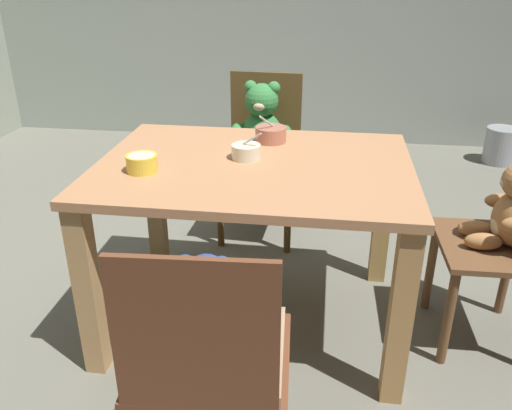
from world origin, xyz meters
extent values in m
cube|color=slate|center=(0.00, 0.00, -0.02)|extent=(5.20, 5.20, 0.04)
cube|color=#B27B51|center=(0.00, 0.00, 0.69)|extent=(1.18, 0.88, 0.03)
cube|color=tan|center=(-0.54, -0.39, 0.34)|extent=(0.07, 0.07, 0.68)
cube|color=#B4834C|center=(0.54, -0.39, 0.34)|extent=(0.07, 0.07, 0.68)
cube|color=tan|center=(-0.54, 0.39, 0.34)|extent=(0.07, 0.07, 0.68)
cube|color=#AF894B|center=(0.54, 0.39, 0.34)|extent=(0.07, 0.07, 0.68)
cube|color=brown|center=(-0.01, -0.75, 0.42)|extent=(0.44, 0.42, 0.02)
cube|color=brown|center=(0.00, -0.94, 0.64)|extent=(0.38, 0.04, 0.41)
cylinder|color=brown|center=(0.16, -0.57, 0.20)|extent=(0.04, 0.04, 0.41)
cylinder|color=brown|center=(-0.20, -0.59, 0.20)|extent=(0.04, 0.04, 0.41)
cube|color=tan|center=(-0.01, -0.75, 0.45)|extent=(0.41, 0.39, 0.04)
ellipsoid|color=navy|center=(0.00, -0.82, 0.57)|extent=(0.18, 0.16, 0.20)
ellipsoid|color=beige|center=(-0.01, -0.77, 0.56)|extent=(0.10, 0.06, 0.12)
sphere|color=navy|center=(0.00, -0.81, 0.71)|extent=(0.12, 0.12, 0.12)
ellipsoid|color=beige|center=(-0.01, -0.77, 0.70)|extent=(0.05, 0.05, 0.04)
sphere|color=navy|center=(0.04, -0.82, 0.76)|extent=(0.05, 0.05, 0.05)
sphere|color=navy|center=(-0.05, -0.82, 0.76)|extent=(0.05, 0.05, 0.05)
ellipsoid|color=navy|center=(0.09, -0.79, 0.59)|extent=(0.06, 0.11, 0.06)
ellipsoid|color=navy|center=(-0.10, -0.80, 0.59)|extent=(0.06, 0.11, 0.06)
ellipsoid|color=navy|center=(0.04, -0.71, 0.50)|extent=(0.07, 0.13, 0.06)
ellipsoid|color=navy|center=(-0.06, -0.72, 0.50)|extent=(0.07, 0.13, 0.06)
cube|color=brown|center=(0.90, 0.00, 0.42)|extent=(0.38, 0.43, 0.02)
cylinder|color=brown|center=(0.74, 0.18, 0.20)|extent=(0.04, 0.04, 0.41)
cylinder|color=brown|center=(0.75, -0.18, 0.20)|extent=(0.04, 0.04, 0.41)
cylinder|color=brown|center=(1.05, 0.19, 0.20)|extent=(0.04, 0.04, 0.41)
ellipsoid|color=beige|center=(0.92, 0.00, 0.53)|extent=(0.06, 0.10, 0.13)
ellipsoid|color=beige|center=(0.91, 0.00, 0.68)|extent=(0.05, 0.05, 0.04)
ellipsoid|color=#A77141|center=(0.94, 0.11, 0.56)|extent=(0.12, 0.06, 0.06)
ellipsoid|color=#A77141|center=(0.86, 0.05, 0.46)|extent=(0.14, 0.07, 0.06)
ellipsoid|color=#A77141|center=(0.86, -0.05, 0.46)|extent=(0.14, 0.07, 0.06)
cube|color=brown|center=(-0.08, 0.75, 0.42)|extent=(0.44, 0.40, 0.02)
cube|color=brown|center=(-0.07, 0.93, 0.65)|extent=(0.39, 0.04, 0.44)
cylinder|color=brown|center=(-0.27, 0.60, 0.20)|extent=(0.04, 0.04, 0.41)
cylinder|color=brown|center=(0.09, 0.58, 0.20)|extent=(0.04, 0.04, 0.41)
cylinder|color=brown|center=(-0.25, 0.92, 0.20)|extent=(0.04, 0.04, 0.41)
cylinder|color=brown|center=(0.11, 0.90, 0.20)|extent=(0.04, 0.04, 0.41)
ellipsoid|color=#37803F|center=(-0.08, 0.82, 0.56)|extent=(0.23, 0.20, 0.25)
ellipsoid|color=beige|center=(-0.08, 0.76, 0.54)|extent=(0.12, 0.07, 0.15)
sphere|color=#37803F|center=(-0.08, 0.81, 0.75)|extent=(0.17, 0.17, 0.17)
ellipsoid|color=beige|center=(-0.08, 0.74, 0.74)|extent=(0.07, 0.06, 0.05)
sphere|color=#37803F|center=(-0.14, 0.82, 0.81)|extent=(0.07, 0.07, 0.07)
sphere|color=#37803F|center=(-0.02, 0.81, 0.81)|extent=(0.07, 0.07, 0.07)
ellipsoid|color=#37803F|center=(-0.20, 0.80, 0.59)|extent=(0.08, 0.15, 0.07)
ellipsoid|color=#37803F|center=(0.05, 0.78, 0.59)|extent=(0.08, 0.15, 0.07)
ellipsoid|color=#37803F|center=(-0.14, 0.69, 0.47)|extent=(0.09, 0.17, 0.08)
ellipsoid|color=#37803F|center=(-0.02, 0.68, 0.47)|extent=(0.09, 0.17, 0.08)
cylinder|color=#B46B54|center=(0.03, 0.26, 0.74)|extent=(0.13, 0.13, 0.06)
cylinder|color=#B46B54|center=(0.03, 0.26, 0.71)|extent=(0.07, 0.07, 0.01)
cylinder|color=beige|center=(0.03, 0.26, 0.77)|extent=(0.11, 0.11, 0.01)
cylinder|color=#BCBCC1|center=(0.02, 0.24, 0.80)|extent=(0.06, 0.08, 0.07)
ellipsoid|color=#BCBCC1|center=(0.04, 0.27, 0.76)|extent=(0.04, 0.04, 0.01)
cylinder|color=beige|center=(-0.04, 0.04, 0.74)|extent=(0.11, 0.11, 0.06)
cylinder|color=beige|center=(-0.04, 0.04, 0.71)|extent=(0.06, 0.06, 0.01)
cylinder|color=beige|center=(-0.04, 0.04, 0.76)|extent=(0.09, 0.09, 0.01)
cylinder|color=#BCBCC1|center=(-0.01, 0.04, 0.79)|extent=(0.08, 0.03, 0.06)
ellipsoid|color=#BCBCC1|center=(-0.05, 0.05, 0.76)|extent=(0.04, 0.03, 0.01)
cylinder|color=yellow|center=(-0.39, -0.14, 0.74)|extent=(0.11, 0.11, 0.06)
cylinder|color=yellow|center=(-0.39, -0.14, 0.71)|extent=(0.06, 0.06, 0.01)
cylinder|color=beige|center=(-0.39, -0.14, 0.77)|extent=(0.09, 0.09, 0.01)
cylinder|color=#93969B|center=(1.56, 2.15, 0.13)|extent=(0.23, 0.23, 0.27)
camera|label=1|loc=(0.27, -1.86, 1.41)|focal=37.28mm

